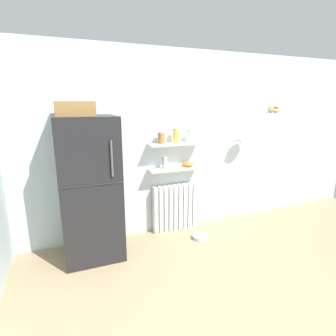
% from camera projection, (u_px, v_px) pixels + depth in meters
% --- Properties ---
extents(ground_plane, '(7.04, 7.04, 0.00)m').
position_uv_depth(ground_plane, '(229.00, 285.00, 2.81)').
color(ground_plane, '#9E8460').
extents(back_wall, '(7.04, 0.10, 2.60)m').
position_uv_depth(back_wall, '(173.00, 143.00, 3.90)').
color(back_wall, silver).
rests_on(back_wall, ground_plane).
extents(refrigerator, '(0.69, 0.70, 1.89)m').
position_uv_depth(refrigerator, '(90.00, 186.00, 3.21)').
color(refrigerator, black).
rests_on(refrigerator, ground_plane).
extents(radiator, '(0.67, 0.12, 0.70)m').
position_uv_depth(radiator, '(175.00, 207.00, 4.00)').
color(radiator, white).
rests_on(radiator, ground_plane).
extents(wall_shelf_lower, '(0.80, 0.22, 0.02)m').
position_uv_depth(wall_shelf_lower, '(176.00, 169.00, 3.83)').
color(wall_shelf_lower, white).
extents(wall_shelf_upper, '(0.80, 0.22, 0.02)m').
position_uv_depth(wall_shelf_upper, '(176.00, 144.00, 3.75)').
color(wall_shelf_upper, white).
extents(storage_jar_0, '(0.10, 0.10, 0.16)m').
position_uv_depth(storage_jar_0, '(161.00, 138.00, 3.65)').
color(storage_jar_0, olive).
rests_on(storage_jar_0, wall_shelf_upper).
extents(storage_jar_1, '(0.09, 0.09, 0.20)m').
position_uv_depth(storage_jar_1, '(176.00, 136.00, 3.72)').
color(storage_jar_1, yellow).
rests_on(storage_jar_1, wall_shelf_upper).
extents(storage_jar_2, '(0.09, 0.09, 0.17)m').
position_uv_depth(storage_jar_2, '(190.00, 136.00, 3.80)').
color(storage_jar_2, silver).
rests_on(storage_jar_2, wall_shelf_upper).
extents(vase, '(0.07, 0.07, 0.18)m').
position_uv_depth(vase, '(165.00, 163.00, 3.75)').
color(vase, '#B2ADA8').
rests_on(vase, wall_shelf_lower).
extents(shelf_bowl, '(0.17, 0.17, 0.08)m').
position_uv_depth(shelf_bowl, '(188.00, 164.00, 3.89)').
color(shelf_bowl, orange).
rests_on(shelf_bowl, wall_shelf_lower).
extents(pet_food_bowl, '(0.21, 0.21, 0.05)m').
position_uv_depth(pet_food_bowl, '(200.00, 237.00, 3.78)').
color(pet_food_bowl, '#B7B7BC').
rests_on(pet_food_bowl, ground_plane).
extents(hanging_fruit_basket, '(0.28, 0.28, 0.09)m').
position_uv_depth(hanging_fruit_basket, '(274.00, 110.00, 3.78)').
color(hanging_fruit_basket, '#B2B2B7').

